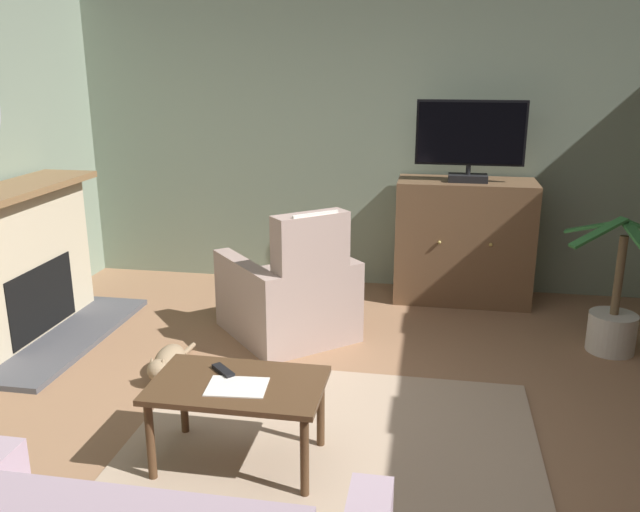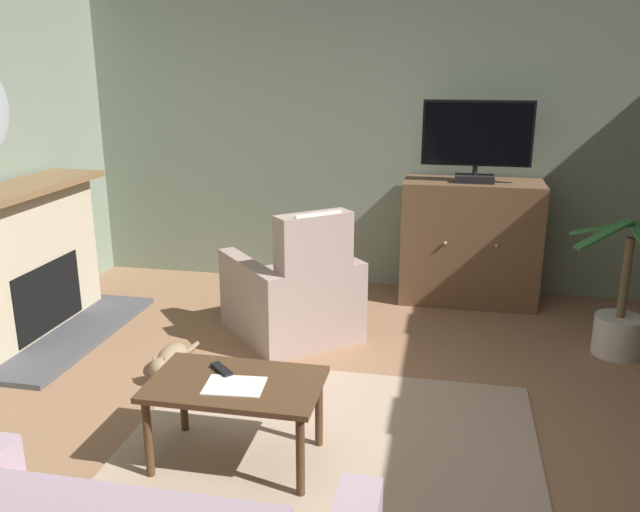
% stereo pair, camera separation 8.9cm
% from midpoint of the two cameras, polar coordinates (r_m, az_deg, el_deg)
% --- Properties ---
extents(ground_plane, '(6.45, 6.23, 0.04)m').
position_cam_midpoint_polar(ground_plane, '(3.84, 3.02, -16.16)').
color(ground_plane, '#936B4C').
extents(wall_back, '(6.45, 0.10, 2.74)m').
position_cam_midpoint_polar(wall_back, '(6.13, 7.26, 9.91)').
color(wall_back, gray).
rests_on(wall_back, ground_plane).
extents(rug_central, '(2.26, 1.66, 0.01)m').
position_cam_midpoint_polar(rug_central, '(3.86, 1.78, -15.47)').
color(rug_central, tan).
rests_on(rug_central, ground_plane).
extents(fireplace, '(0.83, 1.68, 1.17)m').
position_cam_midpoint_polar(fireplace, '(5.47, -23.57, -0.83)').
color(fireplace, '#4C4C51').
rests_on(fireplace, ground_plane).
extents(tv_cabinet, '(1.17, 0.57, 1.07)m').
position_cam_midpoint_polar(tv_cabinet, '(5.93, 13.23, 0.97)').
color(tv_cabinet, '#4A3523').
rests_on(tv_cabinet, ground_plane).
extents(television, '(0.90, 0.20, 0.68)m').
position_cam_midpoint_polar(television, '(5.71, 13.85, 9.78)').
color(television, black).
rests_on(television, tv_cabinet).
extents(coffee_table, '(0.89, 0.55, 0.47)m').
position_cam_midpoint_polar(coffee_table, '(3.50, -6.56, -11.58)').
color(coffee_table, '#4C331E').
rests_on(coffee_table, ground_plane).
extents(tv_remote, '(0.16, 0.15, 0.02)m').
position_cam_midpoint_polar(tv_remote, '(3.58, -7.78, -9.70)').
color(tv_remote, black).
rests_on(tv_remote, coffee_table).
extents(folded_newspaper, '(0.32, 0.25, 0.01)m').
position_cam_midpoint_polar(folded_newspaper, '(3.42, -6.64, -11.08)').
color(folded_newspaper, silver).
rests_on(folded_newspaper, coffee_table).
extents(armchair_facing_sofa, '(1.22, 1.23, 1.05)m').
position_cam_midpoint_polar(armchair_facing_sofa, '(5.08, -1.75, -3.42)').
color(armchair_facing_sofa, '#A3897F').
rests_on(armchair_facing_sofa, ground_plane).
extents(potted_plant_small_fern_corner, '(0.77, 0.80, 1.01)m').
position_cam_midpoint_polar(potted_plant_small_fern_corner, '(5.26, 24.85, -5.35)').
color(potted_plant_small_fern_corner, beige).
rests_on(potted_plant_small_fern_corner, ground_plane).
extents(cat, '(0.20, 0.66, 0.21)m').
position_cam_midpoint_polar(cat, '(4.65, -12.23, -8.77)').
color(cat, '#937A5B').
rests_on(cat, ground_plane).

